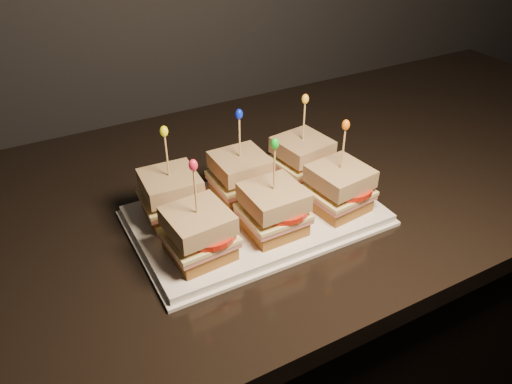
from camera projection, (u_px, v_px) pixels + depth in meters
name	position (u px, v px, depth m)	size (l,w,h in m)	color
cabinet	(205.00, 373.00, 1.13)	(2.13, 0.69, 0.87)	black
granite_slab	(190.00, 210.00, 0.87)	(2.17, 0.73, 0.04)	black
platter	(256.00, 215.00, 0.81)	(0.38, 0.24, 0.02)	white
platter_rim	(256.00, 218.00, 0.82)	(0.40, 0.25, 0.01)	white
sandwich_0_bread_bot	(173.00, 209.00, 0.79)	(0.08, 0.08, 0.02)	brown
sandwich_0_ham	(172.00, 201.00, 0.79)	(0.09, 0.09, 0.01)	#BC6A63
sandwich_0_cheese	(172.00, 197.00, 0.78)	(0.09, 0.09, 0.01)	#E8DD8C
sandwich_0_tomato	(180.00, 193.00, 0.78)	(0.08, 0.08, 0.01)	red
sandwich_0_bread_top	(170.00, 183.00, 0.77)	(0.08, 0.08, 0.03)	#5B350F
sandwich_0_pick	(167.00, 158.00, 0.74)	(0.00, 0.00, 0.09)	tan
sandwich_0_frill	(164.00, 131.00, 0.72)	(0.01, 0.01, 0.02)	#FDF60E
sandwich_1_bread_bot	(241.00, 189.00, 0.84)	(0.08, 0.08, 0.02)	brown
sandwich_1_ham	(240.00, 181.00, 0.83)	(0.09, 0.09, 0.01)	#BC6A63
sandwich_1_cheese	(240.00, 178.00, 0.83)	(0.09, 0.09, 0.01)	#E8DD8C
sandwich_1_tomato	(248.00, 174.00, 0.83)	(0.08, 0.08, 0.01)	red
sandwich_1_bread_top	(240.00, 164.00, 0.82)	(0.08, 0.08, 0.03)	#5B350F
sandwich_1_pick	(240.00, 140.00, 0.79)	(0.00, 0.00, 0.09)	tan
sandwich_1_frill	(239.00, 114.00, 0.77)	(0.01, 0.01, 0.02)	#081CDB
sandwich_2_bread_bot	(301.00, 171.00, 0.89)	(0.08, 0.08, 0.02)	brown
sandwich_2_ham	(301.00, 164.00, 0.88)	(0.09, 0.09, 0.01)	#BC6A63
sandwich_2_cheese	(302.00, 160.00, 0.88)	(0.09, 0.09, 0.01)	#E8DD8C
sandwich_2_tomato	(309.00, 156.00, 0.87)	(0.08, 0.08, 0.01)	red
sandwich_2_bread_top	(302.00, 147.00, 0.86)	(0.08, 0.08, 0.03)	#5B350F
sandwich_2_pick	(304.00, 124.00, 0.84)	(0.00, 0.00, 0.09)	tan
sandwich_2_frill	(305.00, 99.00, 0.81)	(0.01, 0.01, 0.02)	yellow
sandwich_3_bread_bot	(200.00, 248.00, 0.72)	(0.08, 0.08, 0.02)	brown
sandwich_3_ham	(199.00, 239.00, 0.71)	(0.09, 0.09, 0.01)	#BC6A63
sandwich_3_cheese	(199.00, 236.00, 0.70)	(0.09, 0.09, 0.01)	#E8DD8C
sandwich_3_tomato	(208.00, 231.00, 0.70)	(0.08, 0.08, 0.01)	red
sandwich_3_bread_top	(198.00, 221.00, 0.69)	(0.08, 0.08, 0.03)	#5B350F
sandwich_3_pick	(196.00, 194.00, 0.66)	(0.00, 0.00, 0.09)	tan
sandwich_3_frill	(193.00, 165.00, 0.64)	(0.01, 0.01, 0.02)	red
sandwich_4_bread_bot	(273.00, 223.00, 0.76)	(0.08, 0.08, 0.02)	brown
sandwich_4_ham	(273.00, 215.00, 0.75)	(0.09, 0.09, 0.01)	#BC6A63
sandwich_4_cheese	(273.00, 211.00, 0.75)	(0.09, 0.09, 0.01)	#E8DD8C
sandwich_4_tomato	(282.00, 207.00, 0.75)	(0.08, 0.08, 0.01)	red
sandwich_4_bread_top	(274.00, 197.00, 0.74)	(0.08, 0.08, 0.03)	#5B350F
sandwich_4_pick	(274.00, 172.00, 0.71)	(0.00, 0.00, 0.09)	tan
sandwich_4_frill	(275.00, 144.00, 0.69)	(0.01, 0.01, 0.02)	#10AD1E
sandwich_5_bread_bot	(337.00, 202.00, 0.81)	(0.08, 0.08, 0.02)	brown
sandwich_5_ham	(338.00, 194.00, 0.80)	(0.09, 0.09, 0.01)	#BC6A63
sandwich_5_cheese	(339.00, 190.00, 0.80)	(0.09, 0.09, 0.01)	#E8DD8C
sandwich_5_tomato	(347.00, 186.00, 0.80)	(0.08, 0.08, 0.01)	red
sandwich_5_bread_top	(340.00, 176.00, 0.78)	(0.08, 0.08, 0.03)	#5B350F
sandwich_5_pick	(343.00, 152.00, 0.76)	(0.00, 0.00, 0.09)	tan
sandwich_5_frill	(346.00, 125.00, 0.73)	(0.01, 0.01, 0.02)	orange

